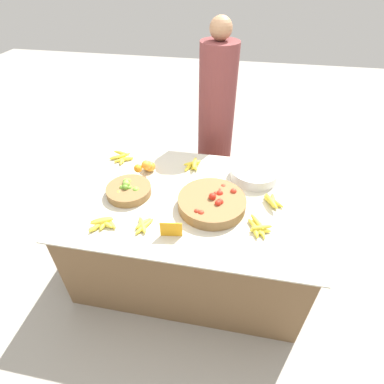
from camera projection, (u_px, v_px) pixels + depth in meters
The scene contains 14 objects.
ground_plane at pixel (192, 260), 2.60m from camera, with size 12.00×12.00×0.00m, color #A39E93.
market_table at pixel (192, 232), 2.37m from camera, with size 1.71×1.18×0.72m.
lime_bowl at pixel (129, 190), 2.16m from camera, with size 0.32×0.32×0.11m.
tomato_basket at pixel (212, 202), 2.04m from camera, with size 0.47×0.47×0.12m.
orange_pile at pixel (147, 166), 2.36m from camera, with size 0.14×0.18×0.13m.
metal_bowl at pixel (254, 173), 2.30m from camera, with size 0.36×0.36×0.08m.
price_sign at pixel (171, 229), 1.83m from camera, with size 0.14×0.03×0.11m.
banana_bunch_front_center at pixel (103, 223), 1.92m from camera, with size 0.18×0.16×0.05m.
banana_bunch_middle_left at pixel (143, 225), 1.91m from camera, with size 0.12×0.17×0.03m.
banana_bunch_middle_right at pixel (193, 165), 2.42m from camera, with size 0.14×0.18×0.06m.
banana_bunch_front_left at pixel (122, 157), 2.52m from camera, with size 0.21×0.19×0.05m.
banana_bunch_back_center at pixel (272, 201), 2.08m from camera, with size 0.15×0.20×0.06m.
banana_bunch_front_right at pixel (258, 228), 1.89m from camera, with size 0.17×0.19×0.05m.
vendor_person at pixel (216, 126), 2.82m from camera, with size 0.33×0.33×1.72m.
Camera 1 is at (0.30, -1.61, 2.11)m, focal length 28.00 mm.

